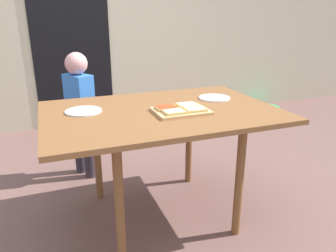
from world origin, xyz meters
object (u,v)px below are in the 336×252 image
dining_table (161,121)px  plate_white_right (214,98)px  pizza_slice_far_left (166,108)px  pizza_slice_near_right (195,109)px  pizza_slice_near_left (174,112)px  cutting_board (181,111)px  child_left (80,107)px  pizza_slice_far_right (187,105)px  garden_hose_coil (265,108)px  plate_white_left (83,111)px

dining_table → plate_white_right: plate_white_right is taller
dining_table → pizza_slice_far_left: (0.01, -0.05, 0.10)m
pizza_slice_near_right → dining_table: bearing=138.6°
pizza_slice_far_left → pizza_slice_near_left: 0.10m
dining_table → plate_white_right: 0.48m
cutting_board → plate_white_right: cutting_board is taller
dining_table → pizza_slice_near_left: 0.18m
cutting_board → plate_white_right: bearing=33.1°
pizza_slice_far_left → child_left: 0.98m
pizza_slice_far_right → garden_hose_coil: pizza_slice_far_right is taller
dining_table → pizza_slice_far_left: size_ratio=11.38×
cutting_board → pizza_slice_near_left: pizza_slice_near_left is taller
cutting_board → garden_hose_coil: size_ratio=0.77×
pizza_slice_far_right → garden_hose_coil: bearing=42.6°
dining_table → pizza_slice_far_right: size_ratio=11.32×
pizza_slice_far_right → child_left: bearing=124.5°
dining_table → plate_white_right: (0.45, 0.13, 0.08)m
pizza_slice_far_left → plate_white_left: 0.51m
dining_table → child_left: bearing=117.5°
cutting_board → garden_hose_coil: 3.16m
child_left → garden_hose_coil: bearing=22.8°
pizza_slice_near_left → garden_hose_coil: (2.32, 2.12, -0.78)m
pizza_slice_far_left → plate_white_left: (-0.48, 0.18, -0.02)m
plate_white_right → garden_hose_coil: (1.90, 1.84, -0.76)m
pizza_slice_near_left → plate_white_left: pizza_slice_near_left is taller
plate_white_left → child_left: (0.04, 0.68, -0.15)m
cutting_board → pizza_slice_near_right: (0.07, -0.05, 0.02)m
plate_white_left → plate_white_right: size_ratio=1.00×
dining_table → pizza_slice_near_left: (0.03, -0.15, 0.10)m
cutting_board → pizza_slice_far_right: bearing=41.3°
cutting_board → child_left: child_left is taller
plate_white_right → garden_hose_coil: bearing=44.1°
pizza_slice_near_right → pizza_slice_far_left: bearing=148.3°
cutting_board → pizza_slice_near_right: bearing=-32.7°
pizza_slice_near_right → child_left: (-0.59, 0.95, -0.18)m
dining_table → pizza_slice_near_right: pizza_slice_near_right is taller
pizza_slice_far_right → garden_hose_coil: 3.07m
plate_white_left → pizza_slice_near_left: bearing=-29.5°
pizza_slice_far_left → pizza_slice_far_right: 0.15m
pizza_slice_near_left → pizza_slice_far_right: bearing=39.9°
pizza_slice_near_right → child_left: bearing=121.6°
pizza_slice_far_left → pizza_slice_far_right: same height
pizza_slice_near_right → plate_white_left: 0.69m
pizza_slice_far_left → plate_white_right: 0.48m
dining_table → plate_white_right: bearing=16.5°
pizza_slice_far_left → pizza_slice_near_left: same height
plate_white_left → garden_hose_coil: 3.45m
garden_hose_coil → pizza_slice_near_left: bearing=-137.6°
pizza_slice_near_right → child_left: 1.13m
pizza_slice_near_right → garden_hose_coil: size_ratio=0.30×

